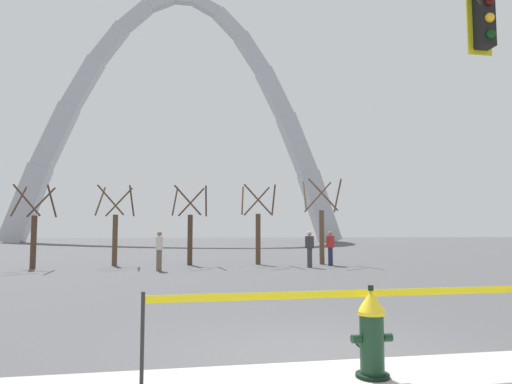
{
  "coord_description": "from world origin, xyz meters",
  "views": [
    {
      "loc": [
        -1.95,
        -5.8,
        1.57
      ],
      "look_at": [
        0.07,
        5.0,
        2.5
      ],
      "focal_mm": 33.12,
      "sensor_mm": 36.0,
      "label": 1
    }
  ],
  "objects": [
    {
      "name": "ground_plane",
      "position": [
        0.0,
        0.0,
        0.0
      ],
      "size": [
        240.0,
        240.0,
        0.0
      ],
      "primitive_type": "plane",
      "color": "#474749"
    },
    {
      "name": "fire_hydrant",
      "position": [
        0.25,
        -0.89,
        0.47
      ],
      "size": [
        0.46,
        0.48,
        0.99
      ],
      "color": "black",
      "rests_on": "ground"
    },
    {
      "name": "caution_tape_barrier",
      "position": [
        0.43,
        -0.73,
        0.66
      ],
      "size": [
        5.28,
        0.15,
        0.96
      ],
      "color": "#232326",
      "rests_on": "ground"
    },
    {
      "name": "monument_arch",
      "position": [
        -0.0,
        67.14,
        17.46
      ],
      "size": [
        50.81,
        3.03,
        39.77
      ],
      "color": "#B2B5BC",
      "rests_on": "ground"
    },
    {
      "name": "tree_far_left",
      "position": [
        -7.61,
        15.99,
        1.59
      ],
      "size": [
        1.66,
        1.67,
        3.58
      ],
      "color": "#473323",
      "rests_on": "ground"
    },
    {
      "name": "tree_left_mid",
      "position": [
        -4.37,
        17.24,
        1.66
      ],
      "size": [
        1.73,
        1.74,
        3.74
      ],
      "color": "brown",
      "rests_on": "ground"
    },
    {
      "name": "tree_center_left",
      "position": [
        -0.9,
        16.87,
        1.66
      ],
      "size": [
        1.73,
        1.74,
        3.74
      ],
      "color": "#473323",
      "rests_on": "ground"
    },
    {
      "name": "tree_center_right",
      "position": [
        2.37,
        16.75,
        1.71
      ],
      "size": [
        1.78,
        1.79,
        3.84
      ],
      "color": "brown",
      "rests_on": "ground"
    },
    {
      "name": "tree_right_mid",
      "position": [
        5.44,
        16.26,
        1.83
      ],
      "size": [
        1.9,
        1.91,
        4.11
      ],
      "color": "brown",
      "rests_on": "ground"
    },
    {
      "name": "pedestrian_walking_left",
      "position": [
        5.52,
        15.25,
        0.82
      ],
      "size": [
        0.39,
        0.34,
        1.59
      ],
      "color": "#232847",
      "rests_on": "ground"
    },
    {
      "name": "pedestrian_standing_center",
      "position": [
        4.24,
        14.37,
        0.82
      ],
      "size": [
        0.35,
        0.39,
        1.59
      ],
      "color": "#38383D",
      "rests_on": "ground"
    },
    {
      "name": "pedestrian_walking_right",
      "position": [
        -2.26,
        13.76,
        0.82
      ],
      "size": [
        0.28,
        0.38,
        1.59
      ],
      "color": "brown",
      "rests_on": "ground"
    }
  ]
}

